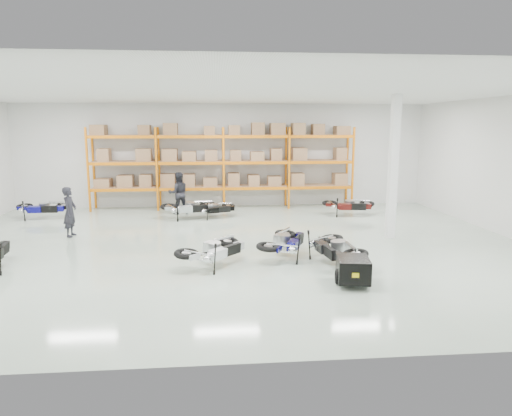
{
  "coord_description": "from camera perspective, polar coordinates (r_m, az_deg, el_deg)",
  "views": [
    {
      "loc": [
        -0.34,
        -13.33,
        3.52
      ],
      "look_at": [
        0.85,
        0.15,
        1.1
      ],
      "focal_mm": 32.0,
      "sensor_mm": 36.0,
      "label": 1
    }
  ],
  "objects": [
    {
      "name": "room",
      "position": [
        13.39,
        -3.59,
        4.68
      ],
      "size": [
        18.0,
        18.0,
        18.0
      ],
      "color": "#AEC1AE",
      "rests_on": "ground"
    },
    {
      "name": "pallet_rack",
      "position": [
        19.82,
        -4.1,
        6.46
      ],
      "size": [
        11.28,
        0.98,
        3.62
      ],
      "color": "orange",
      "rests_on": "ground"
    },
    {
      "name": "structural_column",
      "position": [
        14.95,
        16.77,
        4.84
      ],
      "size": [
        0.25,
        0.25,
        4.5
      ],
      "primitive_type": "cube",
      "color": "white",
      "rests_on": "ground"
    },
    {
      "name": "moto_blue_centre",
      "position": [
        12.39,
        3.68,
        -3.68
      ],
      "size": [
        1.63,
        2.06,
        1.2
      ],
      "primitive_type": null,
      "rotation": [
        0.0,
        -0.09,
        2.69
      ],
      "color": "#070644",
      "rests_on": "ground"
    },
    {
      "name": "moto_silver_left",
      "position": [
        11.64,
        -5.25,
        -4.66
      ],
      "size": [
        1.9,
        1.93,
        1.17
      ],
      "primitive_type": null,
      "rotation": [
        0.0,
        -0.09,
        2.38
      ],
      "color": "silver",
      "rests_on": "ground"
    },
    {
      "name": "moto_touring_right",
      "position": [
        11.97,
        9.83,
        -4.29
      ],
      "size": [
        1.15,
        1.96,
        1.2
      ],
      "primitive_type": null,
      "rotation": [
        0.0,
        -0.09,
        0.13
      ],
      "color": "black",
      "rests_on": "ground"
    },
    {
      "name": "trailer",
      "position": [
        10.55,
        12.02,
        -7.51
      ],
      "size": [
        0.84,
        1.51,
        0.62
      ],
      "rotation": [
        0.0,
        0.0,
        -0.17
      ],
      "color": "black",
      "rests_on": "ground"
    },
    {
      "name": "moto_back_a",
      "position": [
        19.47,
        -25.17,
        0.39
      ],
      "size": [
        1.79,
        0.89,
        1.16
      ],
      "primitive_type": null,
      "rotation": [
        0.0,
        -0.09,
        1.57
      ],
      "color": "navy",
      "rests_on": "ground"
    },
    {
      "name": "moto_back_b",
      "position": [
        17.81,
        -8.35,
        0.49
      ],
      "size": [
        2.01,
        1.28,
        1.2
      ],
      "primitive_type": null,
      "rotation": [
        0.0,
        -0.09,
        1.78
      ],
      "color": "#A0A6A9",
      "rests_on": "ground"
    },
    {
      "name": "moto_back_c",
      "position": [
        17.85,
        -5.21,
        0.28
      ],
      "size": [
        1.72,
        1.24,
        1.01
      ],
      "primitive_type": null,
      "rotation": [
        0.0,
        -0.09,
        1.91
      ],
      "color": "black",
      "rests_on": "ground"
    },
    {
      "name": "moto_back_d",
      "position": [
        18.61,
        11.52,
        0.74
      ],
      "size": [
        1.92,
        1.19,
        1.16
      ],
      "primitive_type": null,
      "rotation": [
        0.0,
        -0.09,
        1.39
      ],
      "color": "#460F0E",
      "rests_on": "ground"
    },
    {
      "name": "person_left",
      "position": [
        15.89,
        -22.25,
        -0.44
      ],
      "size": [
        0.43,
        0.62,
        1.62
      ],
      "primitive_type": "imported",
      "rotation": [
        0.0,
        0.0,
        1.49
      ],
      "color": "#22222A",
      "rests_on": "ground"
    },
    {
      "name": "person_back",
      "position": [
        18.83,
        -9.68,
        1.86
      ],
      "size": [
        0.96,
        0.83,
        1.71
      ],
      "primitive_type": "imported",
      "rotation": [
        0.0,
        0.0,
        3.39
      ],
      "color": "black",
      "rests_on": "ground"
    }
  ]
}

